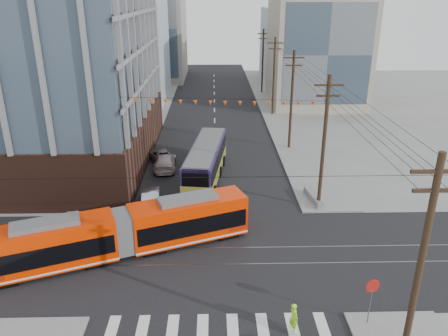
{
  "coord_description": "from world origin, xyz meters",
  "views": [
    {
      "loc": [
        -0.1,
        -21.25,
        16.53
      ],
      "look_at": [
        0.61,
        8.3,
        4.7
      ],
      "focal_mm": 35.0,
      "sensor_mm": 36.0,
      "label": 1
    }
  ],
  "objects": [
    {
      "name": "parked_car_white",
      "position": [
        -5.07,
        20.01,
        0.75
      ],
      "size": [
        2.38,
        5.25,
        1.49
      ],
      "primitive_type": "imported",
      "rotation": [
        0.0,
        0.0,
        3.2
      ],
      "color": "beige",
      "rests_on": "ground"
    },
    {
      "name": "parked_car_grey",
      "position": [
        -5.81,
        22.48,
        0.62
      ],
      "size": [
        3.7,
        4.91,
        1.24
      ],
      "primitive_type": "imported",
      "rotation": [
        0.0,
        0.0,
        3.56
      ],
      "color": "#5B5B5B",
      "rests_on": "ground"
    },
    {
      "name": "city_bus",
      "position": [
        -0.9,
        17.58,
        1.7
      ],
      "size": [
        4.15,
        12.23,
        3.4
      ],
      "primitive_type": null,
      "rotation": [
        0.0,
        0.0,
        -0.13
      ],
      "color": "#261A43",
      "rests_on": "ground"
    },
    {
      "name": "utility_pole_near",
      "position": [
        8.5,
        -6.0,
        5.5
      ],
      "size": [
        0.3,
        0.3,
        11.0
      ],
      "primitive_type": "cylinder",
      "color": "black",
      "rests_on": "ground"
    },
    {
      "name": "stop_sign",
      "position": [
        8.03,
        -2.79,
        1.36
      ],
      "size": [
        0.97,
        0.97,
        2.71
      ],
      "primitive_type": null,
      "rotation": [
        0.0,
        0.0,
        0.2
      ],
      "color": "#AF130F",
      "rests_on": "ground"
    },
    {
      "name": "streetcar",
      "position": [
        -6.27,
        4.4,
        1.68
      ],
      "size": [
        17.13,
        8.61,
        3.36
      ],
      "primitive_type": null,
      "rotation": [
        0.0,
        0.0,
        0.37
      ],
      "color": "red",
      "rests_on": "ground"
    },
    {
      "name": "parked_car_silver",
      "position": [
        -5.45,
        11.93,
        0.67
      ],
      "size": [
        1.84,
        4.21,
        1.35
      ],
      "primitive_type": "imported",
      "rotation": [
        0.0,
        0.0,
        3.25
      ],
      "color": "#979CA7",
      "rests_on": "ground"
    },
    {
      "name": "ground",
      "position": [
        0.0,
        0.0,
        0.0
      ],
      "size": [
        160.0,
        160.0,
        0.0
      ],
      "primitive_type": "plane",
      "color": "slate"
    },
    {
      "name": "jersey_barrier",
      "position": [
        8.3,
        12.08,
        0.35
      ],
      "size": [
        1.26,
        3.6,
        0.71
      ],
      "primitive_type": "cube",
      "rotation": [
        0.0,
        0.0,
        0.13
      ],
      "color": "gray",
      "rests_on": "ground"
    },
    {
      "name": "bg_bldg_nw_near",
      "position": [
        -17.0,
        52.0,
        9.0
      ],
      "size": [
        18.0,
        16.0,
        18.0
      ],
      "primitive_type": "cube",
      "color": "#8C99A5",
      "rests_on": "ground"
    },
    {
      "name": "utility_pole_far",
      "position": [
        8.5,
        56.0,
        5.5
      ],
      "size": [
        0.3,
        0.3,
        11.0
      ],
      "primitive_type": "cylinder",
      "color": "black",
      "rests_on": "ground"
    },
    {
      "name": "bg_bldg_ne_near",
      "position": [
        16.0,
        48.0,
        8.0
      ],
      "size": [
        14.0,
        14.0,
        16.0
      ],
      "primitive_type": "cube",
      "color": "gray",
      "rests_on": "ground"
    },
    {
      "name": "bg_bldg_ne_far",
      "position": [
        18.0,
        68.0,
        7.0
      ],
      "size": [
        16.0,
        16.0,
        14.0
      ],
      "primitive_type": "cube",
      "color": "#8C99A5",
      "rests_on": "ground"
    },
    {
      "name": "bg_bldg_nw_far",
      "position": [
        -14.0,
        72.0,
        10.0
      ],
      "size": [
        16.0,
        18.0,
        20.0
      ],
      "primitive_type": "cube",
      "color": "gray",
      "rests_on": "ground"
    },
    {
      "name": "pedestrian",
      "position": [
        3.98,
        -3.11,
        0.84
      ],
      "size": [
        0.61,
        0.72,
        1.68
      ],
      "primitive_type": "imported",
      "rotation": [
        0.0,
        0.0,
        1.96
      ],
      "color": "#9CFF24",
      "rests_on": "ground"
    }
  ]
}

